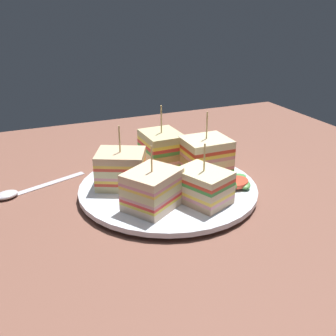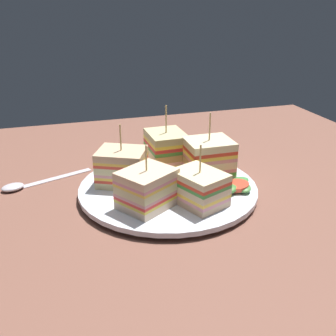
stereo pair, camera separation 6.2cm
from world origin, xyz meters
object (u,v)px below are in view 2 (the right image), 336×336
Objects in this scene: sandwich_wedge_0 at (199,188)px; sandwich_wedge_2 at (166,150)px; plate at (168,189)px; napkin at (195,146)px; chip_pile at (158,186)px; sandwich_wedge_4 at (147,189)px; spoon at (26,184)px; sandwich_wedge_3 at (122,167)px; sandwich_wedge_1 at (208,159)px.

sandwich_wedge_2 reaches higher than sandwich_wedge_0.
plate is at bearing -2.40° from sandwich_wedge_0.
napkin is at bearing 138.48° from sandwich_wedge_2.
chip_pile is at bearing -152.91° from plate.
plate is 7.96cm from sandwich_wedge_4.
sandwich_wedge_2 is 0.73× the size of spoon.
sandwich_wedge_2 reaches higher than sandwich_wedge_3.
sandwich_wedge_3 is (-13.76, 1.81, -0.42)cm from sandwich_wedge_1.
sandwich_wedge_3 reaches higher than sandwich_wedge_4.
sandwich_wedge_3 reaches higher than sandwich_wedge_0.
plate is 3.14× the size of sandwich_wedge_0.
sandwich_wedge_2 is (-0.74, 13.82, 0.76)cm from sandwich_wedge_0.
sandwich_wedge_4 is at bearing -130.58° from plate.
sandwich_wedge_2 reaches higher than napkin.
spoon is (-14.98, 6.18, -3.77)cm from sandwich_wedge_3.
sandwich_wedge_2 is at bearing 29.84° from sandwich_wedge_4.
sandwich_wedge_1 is 0.71× the size of spoon.
sandwich_wedge_4 is (-7.27, 1.28, 0.32)cm from sandwich_wedge_0.
plate is 7.98cm from sandwich_wedge_3.
sandwich_wedge_0 is 0.91× the size of sandwich_wedge_3.
sandwich_wedge_2 is 9.33cm from sandwich_wedge_3.
sandwich_wedge_1 is 1.16× the size of sandwich_wedge_4.
plate is 8.17cm from sandwich_wedge_1.
sandwich_wedge_3 is at bearing 20.01° from sandwich_wedge_0.
plate is 2.99× the size of sandwich_wedge_4.
chip_pile is (2.79, 4.52, -2.02)cm from sandwich_wedge_4.
sandwich_wedge_0 is 7.39cm from sandwich_wedge_4.
plate is 7.83cm from sandwich_wedge_0.
sandwich_wedge_2 is at bearing -47.43° from sandwich_wedge_1.
chip_pile is (-3.75, -8.02, -2.47)cm from sandwich_wedge_2.
chip_pile is (-4.48, 5.81, -1.70)cm from sandwich_wedge_0.
plate is 2.57× the size of sandwich_wedge_1.
napkin is at bearing 23.37° from sandwich_wedge_4.
sandwich_wedge_1 reaches higher than sandwich_wedge_3.
spoon is at bearing -96.85° from sandwich_wedge_2.
spoon is at bearing -176.45° from sandwich_wedge_3.
sandwich_wedge_1 reaches higher than chip_pile.
sandwich_wedge_3 reaches higher than plate.
sandwich_wedge_0 reaches higher than chip_pile.
sandwich_wedge_0 is 7.53cm from chip_pile.
sandwich_wedge_3 is (-6.60, 3.02, 3.32)cm from plate.
sandwich_wedge_3 is (-8.42, -4.02, -0.39)cm from sandwich_wedge_2.
sandwich_wedge_1 is 1.79× the size of chip_pile.
sandwich_wedge_1 is at bearing 144.12° from spoon.
chip_pile is at bearing 13.62° from sandwich_wedge_1.
sandwich_wedge_3 is at bearing -66.04° from sandwich_wedge_2.
plate reaches higher than napkin.
sandwich_wedge_1 is at bearing 9.58° from plate.
sandwich_wedge_1 is at bearing 18.49° from sandwich_wedge_3.
napkin is (11.64, 18.76, -0.59)cm from plate.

